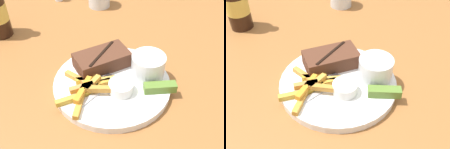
{
  "view_description": "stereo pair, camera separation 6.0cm",
  "coord_description": "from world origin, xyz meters",
  "views": [
    {
      "loc": [
        -0.23,
        -0.38,
        1.2
      ],
      "look_at": [
        0.0,
        0.0,
        0.8
      ],
      "focal_mm": 42.0,
      "sensor_mm": 36.0,
      "label": 1
    },
    {
      "loc": [
        -0.17,
        -0.41,
        1.2
      ],
      "look_at": [
        0.0,
        0.0,
        0.8
      ],
      "focal_mm": 42.0,
      "sensor_mm": 36.0,
      "label": 2
    }
  ],
  "objects": [
    {
      "name": "dinner_plate",
      "position": [
        0.0,
        0.0,
        0.77
      ],
      "size": [
        0.27,
        0.27,
        0.02
      ],
      "color": "white",
      "rests_on": "dining_table"
    },
    {
      "name": "beer_bottle",
      "position": [
        -0.17,
        0.36,
        0.84
      ],
      "size": [
        0.07,
        0.07,
        0.22
      ],
      "color": "black",
      "rests_on": "dining_table"
    },
    {
      "name": "knife_utensil",
      "position": [
        -0.01,
        0.03,
        0.78
      ],
      "size": [
        0.08,
        0.16,
        0.01
      ],
      "rotation": [
        0.0,
        0.0,
        1.94
      ],
      "color": "#B7B7BC",
      "rests_on": "dinner_plate"
    },
    {
      "name": "fries_pile",
      "position": [
        -0.06,
        0.0,
        0.79
      ],
      "size": [
        0.15,
        0.14,
        0.02
      ],
      "color": "gold",
      "rests_on": "dinner_plate"
    },
    {
      "name": "pickle_spear",
      "position": [
        0.08,
        -0.08,
        0.79
      ],
      "size": [
        0.07,
        0.05,
        0.02
      ],
      "color": "#567A2D",
      "rests_on": "dinner_plate"
    },
    {
      "name": "dipping_sauce_cup",
      "position": [
        -0.0,
        -0.04,
        0.8
      ],
      "size": [
        0.06,
        0.06,
        0.02
      ],
      "color": "silver",
      "rests_on": "dinner_plate"
    },
    {
      "name": "fork_utensil",
      "position": [
        -0.07,
        -0.02,
        0.78
      ],
      "size": [
        0.13,
        0.06,
        0.0
      ],
      "rotation": [
        0.0,
        0.0,
        6.62
      ],
      "color": "#B7B7BC",
      "rests_on": "dinner_plate"
    },
    {
      "name": "steak_portion",
      "position": [
        0.01,
        0.06,
        0.8
      ],
      "size": [
        0.13,
        0.08,
        0.04
      ],
      "color": "#512D1E",
      "rests_on": "dinner_plate"
    },
    {
      "name": "coleslaw_cup",
      "position": [
        0.08,
        -0.02,
        0.81
      ],
      "size": [
        0.08,
        0.08,
        0.05
      ],
      "color": "white",
      "rests_on": "dinner_plate"
    },
    {
      "name": "dining_table",
      "position": [
        0.0,
        0.0,
        0.71
      ],
      "size": [
        1.58,
        1.51,
        0.76
      ],
      "color": "#935B2D",
      "rests_on": "ground_plane"
    }
  ]
}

